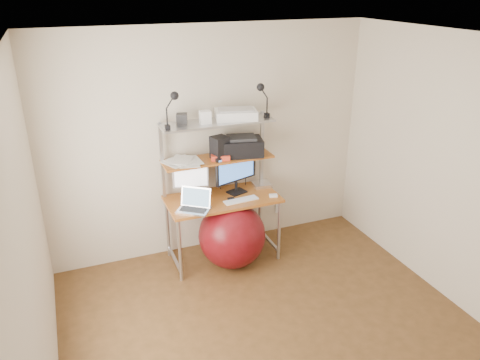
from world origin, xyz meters
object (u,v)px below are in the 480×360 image
object	(u,v)px
monitor_black	(236,169)
laptop	(195,205)
printer	(241,146)
monitor_silver	(191,177)
exercise_ball	(232,235)

from	to	relation	value
monitor_black	laptop	bearing A→B (deg)	-174.53
printer	monitor_silver	bearing A→B (deg)	-170.25
monitor_silver	laptop	xyz separation A→B (m)	(-0.05, -0.30, -0.18)
printer	monitor_black	bearing A→B (deg)	-141.57
printer	exercise_ball	world-z (taller)	printer
monitor_black	exercise_ball	world-z (taller)	monitor_black
monitor_silver	laptop	world-z (taller)	monitor_silver
monitor_silver	printer	bearing A→B (deg)	11.29
exercise_ball	monitor_black	bearing A→B (deg)	59.54
monitor_black	printer	world-z (taller)	printer
monitor_black	printer	bearing A→B (deg)	7.92
laptop	exercise_ball	distance (m)	0.58
laptop	printer	size ratio (longest dim) A/B	0.81
laptop	exercise_ball	world-z (taller)	laptop
laptop	printer	bearing A→B (deg)	60.09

